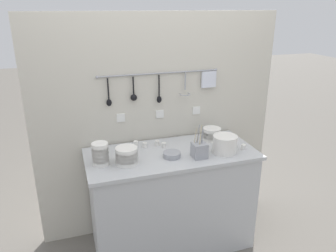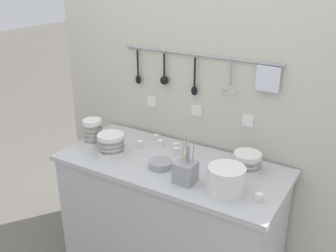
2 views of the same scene
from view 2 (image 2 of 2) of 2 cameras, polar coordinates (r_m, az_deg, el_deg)
The scene contains 14 objects.
counter at distance 2.60m, azimuth 0.39°, elevation -13.95°, with size 1.39×0.63×0.88m.
back_wall at distance 2.60m, azimuth 4.37°, elevation -0.21°, with size 2.19×0.11×1.97m.
bowl_stack_tall_left at distance 2.62m, azimuth -10.86°, elevation -0.88°, with size 0.12×0.12×0.17m.
bowl_stack_short_front at distance 2.30m, azimuth 11.40°, elevation -5.17°, with size 0.16×0.16×0.11m.
bowl_stack_nested_right at distance 2.48m, azimuth -8.27°, elevation -2.59°, with size 0.17×0.17×0.13m.
plate_stack at distance 2.07m, azimuth 8.46°, elevation -7.73°, with size 0.20×0.20×0.14m.
steel_mixing_bowl at distance 2.31m, azimuth -1.10°, elevation -5.56°, with size 0.14×0.14×0.04m.
cutlery_caddy at distance 2.15m, azimuth 2.56°, elevation -6.63°, with size 0.11×0.11×0.27m.
cup_front_right at distance 2.56m, azimuth -4.11°, elevation -2.65°, with size 0.04×0.04×0.04m.
cup_mid_row at distance 2.05m, azimuth 13.06°, elevation -10.05°, with size 0.04×0.04×0.04m.
cup_front_left at distance 2.57m, azimuth -1.14°, elevation -2.46°, with size 0.04×0.04×0.04m.
cup_beside_plates at distance 2.53m, azimuth 1.12°, elevation -2.95°, with size 0.04×0.04×0.04m.
cup_back_right at distance 2.46m, azimuth 1.24°, elevation -3.67°, with size 0.04×0.04×0.04m.
cup_edge_near at distance 2.65m, azimuth -1.70°, elevation -1.72°, with size 0.04×0.04×0.04m.
Camera 2 is at (1.07, -1.80, 1.99)m, focal length 42.00 mm.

